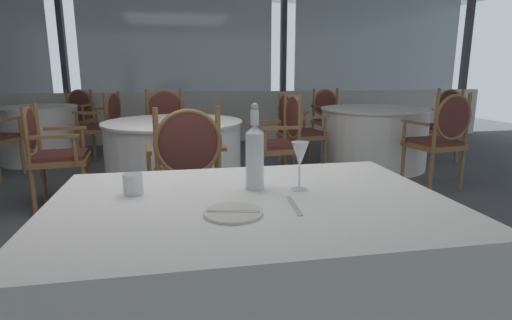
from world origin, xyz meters
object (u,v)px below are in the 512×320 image
(water_tumbler, at_px, (133,184))
(dining_chair_0_0, at_px, (187,165))
(dining_chair_0_1, at_px, (282,135))
(dining_chair_1_0, at_px, (442,134))
(wine_glass, at_px, (300,156))
(dining_chair_1_1, at_px, (442,120))
(dining_chair_2_0, at_px, (105,121))
(dining_chair_2_1, at_px, (76,114))
(dining_chair_1_3, at_px, (296,127))
(side_plate, at_px, (233,213))
(dining_chair_0_2, at_px, (166,124))
(dining_chair_0_3, at_px, (49,148))
(dining_chair_1_2, at_px, (329,115))
(water_bottle, at_px, (255,155))

(water_tumbler, distance_m, dining_chair_0_0, 1.24)
(dining_chair_0_1, distance_m, dining_chair_1_0, 1.61)
(wine_glass, relative_size, dining_chair_1_1, 0.20)
(dining_chair_1_0, distance_m, dining_chair_2_0, 4.02)
(dining_chair_0_0, relative_size, dining_chair_2_1, 1.06)
(dining_chair_1_3, bearing_deg, water_tumbler, -127.01)
(dining_chair_2_1, bearing_deg, dining_chair_1_0, 70.60)
(dining_chair_0_1, bearing_deg, dining_chair_1_3, -124.37)
(dining_chair_2_1, bearing_deg, wine_glass, 38.41)
(dining_chair_0_0, height_order, dining_chair_2_0, dining_chair_0_0)
(dining_chair_2_0, bearing_deg, side_plate, 121.77)
(water_tumbler, xyz_separation_m, dining_chair_2_1, (-1.39, 5.11, -0.23))
(dining_chair_2_0, relative_size, dining_chair_2_1, 1.02)
(side_plate, xyz_separation_m, dining_chair_0_0, (-0.12, 1.50, -0.18))
(dining_chair_0_2, relative_size, dining_chair_1_1, 1.02)
(dining_chair_0_2, bearing_deg, dining_chair_1_1, 84.00)
(dining_chair_0_3, distance_m, dining_chair_1_2, 3.90)
(dining_chair_1_1, distance_m, dining_chair_1_2, 1.55)
(water_tumbler, bearing_deg, dining_chair_2_0, 101.12)
(water_tumbler, bearing_deg, dining_chair_1_0, 36.43)
(side_plate, height_order, water_bottle, water_bottle)
(water_bottle, bearing_deg, dining_chair_1_2, 65.47)
(dining_chair_0_3, bearing_deg, dining_chair_1_3, 11.83)
(dining_chair_0_0, distance_m, dining_chair_1_3, 2.16)
(dining_chair_0_0, bearing_deg, water_tumbler, 164.23)
(water_tumbler, xyz_separation_m, dining_chair_0_0, (0.22, 1.21, -0.22))
(water_tumbler, xyz_separation_m, dining_chair_0_2, (0.02, 3.36, -0.21))
(dining_chair_1_3, bearing_deg, dining_chair_1_0, -45.17)
(dining_chair_1_1, relative_size, dining_chair_2_0, 1.03)
(water_tumbler, bearing_deg, dining_chair_0_1, 63.33)
(water_tumbler, distance_m, dining_chair_0_1, 2.67)
(dining_chair_1_2, bearing_deg, dining_chair_0_0, -45.84)
(side_plate, distance_m, dining_chair_1_0, 3.37)
(dining_chair_0_0, relative_size, dining_chair_0_1, 1.00)
(dining_chair_0_0, bearing_deg, dining_chair_1_2, -41.30)
(side_plate, xyz_separation_m, dining_chair_0_2, (-0.33, 3.65, -0.17))
(side_plate, height_order, dining_chair_0_0, dining_chair_0_0)
(side_plate, relative_size, wine_glass, 1.02)
(dining_chair_1_3, relative_size, dining_chair_2_1, 1.03)
(side_plate, height_order, dining_chair_1_2, dining_chair_1_2)
(dining_chair_1_1, bearing_deg, dining_chair_1_2, -44.78)
(wine_glass, xyz_separation_m, dining_chair_0_0, (-0.42, 1.27, -0.32))
(water_bottle, relative_size, dining_chair_1_3, 0.36)
(dining_chair_0_3, height_order, dining_chair_2_0, dining_chair_2_0)
(dining_chair_0_1, height_order, dining_chair_1_0, dining_chair_1_0)
(dining_chair_1_0, bearing_deg, side_plate, 124.07)
(dining_chair_0_1, xyz_separation_m, dining_chair_1_2, (1.20, 1.82, -0.01))
(wine_glass, xyz_separation_m, dining_chair_0_1, (0.56, 2.45, -0.32))
(side_plate, distance_m, dining_chair_2_0, 4.39)
(water_bottle, distance_m, dining_chair_1_3, 3.15)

